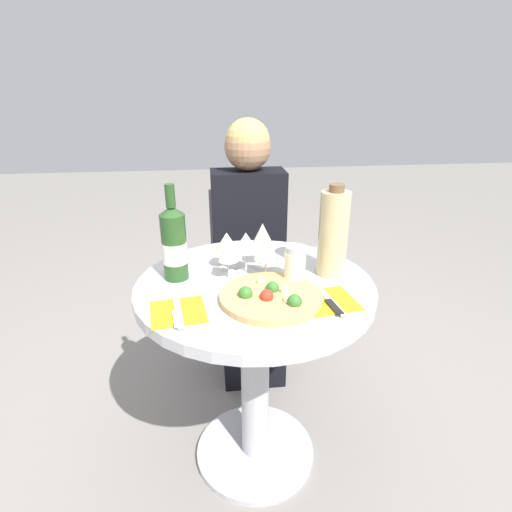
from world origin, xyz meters
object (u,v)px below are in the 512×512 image
at_px(tall_carafe, 333,233).
at_px(chair_behind_diner, 248,276).
at_px(seated_diner, 250,261).
at_px(wine_bottle, 174,244).
at_px(dining_table, 255,335).
at_px(pizza_large, 271,296).

bearing_deg(tall_carafe, chair_behind_diner, 107.41).
distance_m(seated_diner, wine_bottle, 0.68).
distance_m(dining_table, tall_carafe, 0.44).
bearing_deg(wine_bottle, chair_behind_diner, 65.42).
bearing_deg(dining_table, chair_behind_diner, 86.29).
xyz_separation_m(chair_behind_diner, seated_diner, (-0.00, -0.13, 0.14)).
bearing_deg(chair_behind_diner, dining_table, 86.29).
relative_size(seated_diner, tall_carafe, 3.99).
bearing_deg(wine_bottle, tall_carafe, -3.24).
xyz_separation_m(dining_table, wine_bottle, (-0.25, 0.06, 0.32)).
distance_m(dining_table, wine_bottle, 0.42).
distance_m(chair_behind_diner, wine_bottle, 0.84).
distance_m(pizza_large, wine_bottle, 0.36).
xyz_separation_m(dining_table, chair_behind_diner, (0.05, 0.71, -0.12)).
distance_m(chair_behind_diner, seated_diner, 0.19).
bearing_deg(chair_behind_diner, seated_diner, 90.00).
distance_m(dining_table, seated_diner, 0.59).
bearing_deg(chair_behind_diner, tall_carafe, 107.41).
relative_size(chair_behind_diner, tall_carafe, 2.84).
bearing_deg(chair_behind_diner, pizza_large, 89.08).
bearing_deg(pizza_large, chair_behind_diner, 89.08).
height_order(chair_behind_diner, wine_bottle, wine_bottle).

